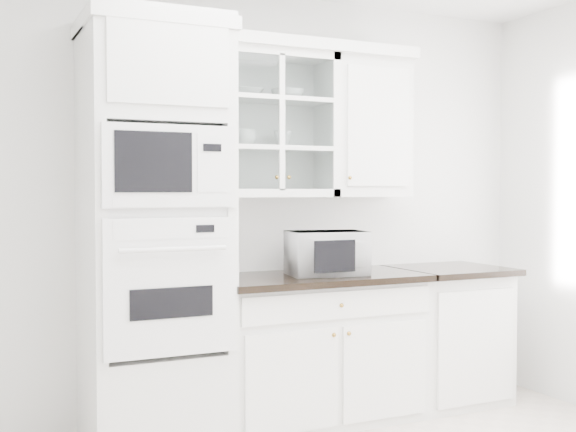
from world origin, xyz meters
name	(u,v)px	position (x,y,z in m)	size (l,w,h in m)	color
room_shell	(362,119)	(0.00, 0.43, 1.78)	(4.00, 3.50, 2.70)	white
oven_column	(155,234)	(-0.75, 1.42, 1.20)	(0.76, 0.68, 2.40)	white
base_cabinet_run	(316,347)	(0.28, 1.45, 0.46)	(1.32, 0.67, 0.92)	white
extra_base_cabinet	(446,333)	(1.28, 1.45, 0.46)	(0.72, 0.67, 0.92)	white
upper_cabinet_glass	(271,125)	(0.03, 1.58, 1.85)	(0.80, 0.33, 0.90)	white
upper_cabinet_solid	(364,129)	(0.71, 1.58, 1.85)	(0.55, 0.33, 0.90)	white
crown_molding	(257,44)	(-0.07, 1.56, 2.33)	(2.14, 0.38, 0.07)	white
countertop_microwave	(326,253)	(0.32, 1.39, 1.06)	(0.47, 0.39, 0.27)	white
bowl_a	(246,93)	(-0.13, 1.59, 2.04)	(0.21, 0.21, 0.05)	white
bowl_b	(287,95)	(0.15, 1.59, 2.04)	(0.21, 0.21, 0.06)	white
cup_a	(245,138)	(-0.14, 1.58, 1.76)	(0.13, 0.13, 0.10)	white
cup_b	(283,139)	(0.11, 1.59, 1.76)	(0.11, 0.11, 0.10)	white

